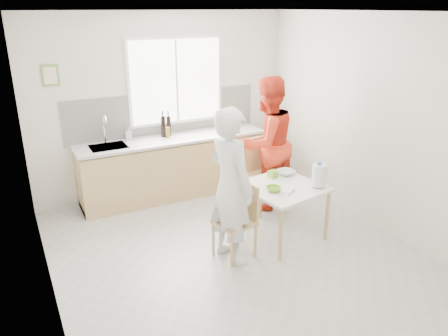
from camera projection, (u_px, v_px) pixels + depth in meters
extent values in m
plane|color=#B7B7B2|center=(235.00, 254.00, 5.16)|extent=(4.50, 4.50, 0.00)
plane|color=silver|center=(164.00, 105.00, 6.57)|extent=(4.00, 0.00, 4.00)
plane|color=silver|center=(404.00, 237.00, 2.82)|extent=(4.00, 0.00, 4.00)
plane|color=silver|center=(37.00, 176.00, 3.83)|extent=(0.00, 4.50, 4.50)
plane|color=silver|center=(374.00, 123.00, 5.55)|extent=(0.00, 4.50, 4.50)
plane|color=white|center=(237.00, 11.00, 4.22)|extent=(4.50, 4.50, 0.00)
cube|color=white|center=(176.00, 81.00, 6.52)|extent=(1.50, 0.03, 1.30)
cube|color=white|center=(176.00, 81.00, 6.50)|extent=(1.40, 0.02, 1.20)
cube|color=white|center=(177.00, 81.00, 6.50)|extent=(0.03, 0.03, 1.20)
cube|color=white|center=(165.00, 113.00, 6.60)|extent=(3.00, 0.02, 0.65)
cube|color=#629945|center=(50.00, 75.00, 5.69)|extent=(0.22, 0.02, 0.28)
cube|color=beige|center=(50.00, 75.00, 5.69)|extent=(0.16, 0.01, 0.22)
cube|color=tan|center=(174.00, 168.00, 6.64)|extent=(2.80, 0.60, 0.86)
cube|color=#3F3326|center=(175.00, 191.00, 6.77)|extent=(2.80, 0.54, 0.10)
cube|color=silver|center=(173.00, 139.00, 6.47)|extent=(2.84, 0.64, 0.04)
cube|color=#A5A5AA|center=(108.00, 147.00, 6.06)|extent=(0.50, 0.40, 0.03)
cylinder|color=silver|center=(104.00, 131.00, 6.13)|extent=(0.02, 0.02, 0.36)
torus|color=silver|center=(104.00, 120.00, 6.01)|extent=(0.02, 0.18, 0.18)
cube|color=white|center=(282.00, 187.00, 5.32)|extent=(1.05, 1.05, 0.04)
cylinder|color=tan|center=(281.00, 236.00, 4.92)|extent=(0.05, 0.05, 0.64)
cylinder|color=tan|center=(236.00, 211.00, 5.51)|extent=(0.05, 0.05, 0.64)
cylinder|color=tan|center=(327.00, 216.00, 5.37)|extent=(0.05, 0.05, 0.64)
cylinder|color=tan|center=(281.00, 195.00, 5.96)|extent=(0.05, 0.05, 0.64)
cube|color=tan|center=(234.00, 222.00, 4.97)|extent=(0.47, 0.47, 0.04)
cube|color=tan|center=(247.00, 200.00, 5.00)|extent=(0.10, 0.38, 0.42)
cylinder|color=tan|center=(213.00, 239.00, 5.08)|extent=(0.03, 0.03, 0.41)
cylinder|color=tan|center=(232.00, 251.00, 4.82)|extent=(0.03, 0.03, 0.41)
cylinder|color=tan|center=(236.00, 230.00, 5.28)|extent=(0.03, 0.03, 0.41)
cylinder|color=tan|center=(255.00, 241.00, 5.02)|extent=(0.03, 0.03, 0.41)
cube|color=tan|center=(262.00, 176.00, 6.14)|extent=(0.54, 0.54, 0.04)
cube|color=tan|center=(253.00, 155.00, 6.20)|extent=(0.44, 0.11, 0.49)
cylinder|color=tan|center=(260.00, 202.00, 5.96)|extent=(0.04, 0.04, 0.48)
cylinder|color=tan|center=(281.00, 194.00, 6.19)|extent=(0.04, 0.04, 0.48)
cylinder|color=tan|center=(242.00, 192.00, 6.26)|extent=(0.04, 0.04, 0.48)
cylinder|color=tan|center=(262.00, 186.00, 6.49)|extent=(0.04, 0.04, 0.48)
imported|color=white|center=(231.00, 186.00, 4.78)|extent=(0.54, 0.72, 1.79)
imported|color=red|center=(267.00, 144.00, 6.10)|extent=(1.03, 0.86, 1.88)
imported|color=#78B429|center=(273.00, 189.00, 5.15)|extent=(0.21, 0.21, 0.06)
imported|color=silver|center=(286.00, 173.00, 5.66)|extent=(0.27, 0.27, 0.06)
cylinder|color=white|center=(319.00, 175.00, 5.23)|extent=(0.16, 0.16, 0.26)
cylinder|color=blue|center=(320.00, 164.00, 5.18)|extent=(0.05, 0.05, 0.03)
torus|color=white|center=(324.00, 172.00, 5.26)|extent=(0.13, 0.05, 0.12)
cube|color=#72B62A|center=(273.00, 174.00, 5.56)|extent=(0.12, 0.12, 0.09)
cylinder|color=#A5A5AA|center=(291.00, 192.00, 5.10)|extent=(0.14, 0.09, 0.01)
cube|color=#93C62D|center=(228.00, 131.00, 6.78)|extent=(0.40, 0.33, 0.01)
cylinder|color=black|center=(163.00, 126.00, 6.45)|extent=(0.07, 0.07, 0.32)
cylinder|color=black|center=(169.00, 126.00, 6.52)|extent=(0.07, 0.07, 0.30)
cylinder|color=olive|center=(168.00, 132.00, 6.43)|extent=(0.06, 0.06, 0.16)
imported|color=#999999|center=(129.00, 133.00, 6.33)|extent=(0.11, 0.11, 0.20)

